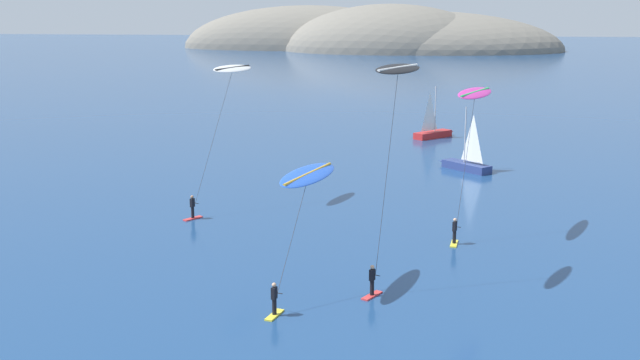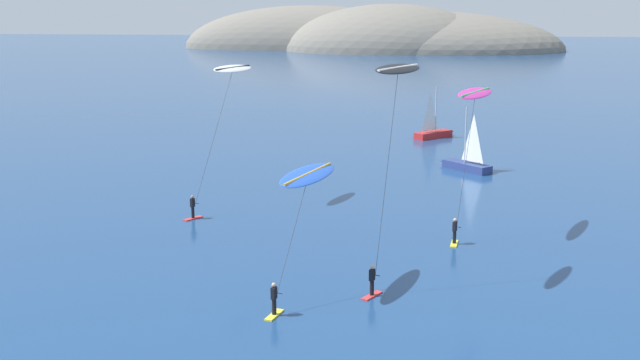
{
  "view_description": "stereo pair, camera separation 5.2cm",
  "coord_description": "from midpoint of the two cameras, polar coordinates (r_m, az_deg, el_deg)",
  "views": [
    {
      "loc": [
        -0.79,
        -25.9,
        15.24
      ],
      "look_at": [
        -5.3,
        18.55,
        5.01
      ],
      "focal_mm": 45.0,
      "sensor_mm": 36.0,
      "label": 1
    },
    {
      "loc": [
        -0.73,
        -25.89,
        15.24
      ],
      "look_at": [
        -5.3,
        18.55,
        5.01
      ],
      "focal_mm": 45.0,
      "sensor_mm": 36.0,
      "label": 2
    }
  ],
  "objects": [
    {
      "name": "kitesurfer_magenta",
      "position": [
        51.99,
        10.83,
        5.28
      ],
      "size": [
        3.38,
        6.17,
        9.58
      ],
      "color": "yellow",
      "rests_on": "ground"
    },
    {
      "name": "sailboat_far",
      "position": [
        89.91,
        8.14,
        3.43
      ],
      "size": [
        4.87,
        4.91,
        5.7
      ],
      "color": "#B22323",
      "rests_on": "ground"
    },
    {
      "name": "kitesurfer_blue",
      "position": [
        41.22,
        -1.03,
        -0.22
      ],
      "size": [
        3.29,
        7.61,
        6.57
      ],
      "color": "yellow",
      "rests_on": "ground"
    },
    {
      "name": "kitesurfer_white",
      "position": [
        59.4,
        -6.51,
        6.99
      ],
      "size": [
        4.09,
        8.26,
        10.38
      ],
      "color": "red",
      "rests_on": "ground"
    },
    {
      "name": "sailboat_near",
      "position": [
        73.33,
        10.19,
        1.21
      ],
      "size": [
        4.81,
        4.97,
        5.7
      ],
      "color": "navy",
      "rests_on": "ground"
    },
    {
      "name": "kitesurfer_black",
      "position": [
        41.6,
        5.34,
        6.13
      ],
      "size": [
        3.17,
        5.1,
        11.91
      ],
      "color": "red",
      "rests_on": "ground"
    },
    {
      "name": "headland_island",
      "position": [
        238.46,
        4.19,
        9.2
      ],
      "size": [
        112.77,
        43.65,
        26.71
      ],
      "color": "slate",
      "rests_on": "ground"
    }
  ]
}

